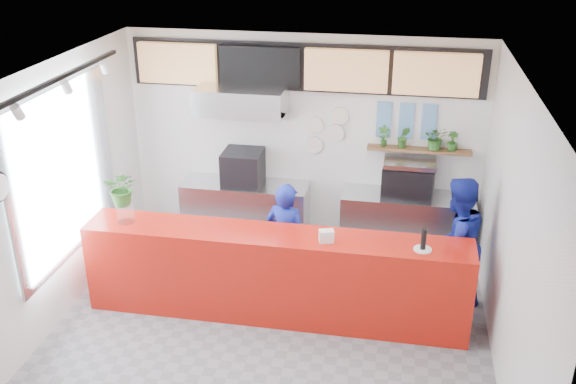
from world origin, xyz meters
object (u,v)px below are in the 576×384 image
Objects in this scene: service_counter at (275,275)px; pepper_mill at (424,239)px; staff_right at (454,244)px; panini_oven at (243,168)px; staff_center at (286,240)px; espresso_machine at (408,181)px.

pepper_mill is (1.66, -0.08, 0.68)m from service_counter.
staff_right is 0.87m from pepper_mill.
pepper_mill is at bearing -37.43° from panini_oven.
service_counter is 0.54m from staff_center.
staff_center is at bearing 160.38° from pepper_mill.
staff_right is (2.88, -1.20, -0.30)m from panini_oven.
pepper_mill is (1.62, -0.58, 0.48)m from staff_center.
panini_oven is 0.32× the size of staff_right.
pepper_mill reaches higher than service_counter.
panini_oven is 2.31m from espresso_machine.
staff_right reaches higher than staff_center.
service_counter is 2.40m from espresso_machine.
staff_right is (2.02, 0.10, 0.09)m from staff_center.
service_counter is at bearing 177.28° from pepper_mill.
pepper_mill is at bearing -79.15° from espresso_machine.
pepper_mill is (2.48, -1.88, 0.09)m from panini_oven.
espresso_machine is 1.98m from staff_center.
staff_right is (0.57, -1.20, -0.27)m from espresso_machine.
panini_oven is 0.80× the size of espresso_machine.
pepper_mill is (-0.40, -0.67, 0.39)m from staff_right.
staff_center is 0.89× the size of staff_right.
service_counter is 6.65× the size of espresso_machine.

